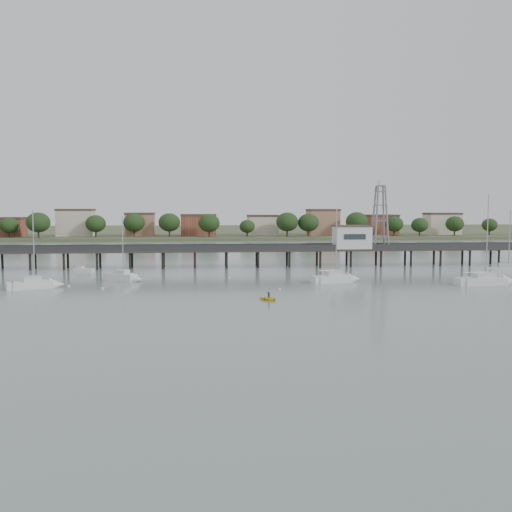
{
  "coord_description": "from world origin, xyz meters",
  "views": [
    {
      "loc": [
        -9.15,
        -66.19,
        13.2
      ],
      "look_at": [
        1.41,
        42.0,
        4.0
      ],
      "focal_mm": 40.0,
      "sensor_mm": 36.0,
      "label": 1
    }
  ],
  "objects_px": {
    "pier": "(242,250)",
    "white_tender": "(84,271)",
    "sailboat_d": "(493,281)",
    "sailboat_f": "(41,284)",
    "lattice_tower": "(380,217)",
    "sailboat_b": "(127,278)",
    "yellow_dinghy": "(269,300)",
    "sailboat_c": "(341,279)"
  },
  "relations": [
    {
      "from": "pier",
      "to": "white_tender",
      "type": "distance_m",
      "value": 34.06
    },
    {
      "from": "sailboat_d",
      "to": "sailboat_f",
      "type": "relative_size",
      "value": 1.22
    },
    {
      "from": "sailboat_f",
      "to": "white_tender",
      "type": "xyz_separation_m",
      "value": [
        2.48,
        22.2,
        -0.17
      ]
    },
    {
      "from": "lattice_tower",
      "to": "white_tender",
      "type": "distance_m",
      "value": 65.78
    },
    {
      "from": "sailboat_b",
      "to": "white_tender",
      "type": "relative_size",
      "value": 2.9
    },
    {
      "from": "lattice_tower",
      "to": "sailboat_d",
      "type": "distance_m",
      "value": 36.04
    },
    {
      "from": "sailboat_f",
      "to": "yellow_dinghy",
      "type": "xyz_separation_m",
      "value": [
        35.91,
        -15.62,
        -0.64
      ]
    },
    {
      "from": "pier",
      "to": "sailboat_f",
      "type": "height_order",
      "value": "sailboat_f"
    },
    {
      "from": "lattice_tower",
      "to": "sailboat_b",
      "type": "bearing_deg",
      "value": -157.56
    },
    {
      "from": "sailboat_c",
      "to": "sailboat_b",
      "type": "xyz_separation_m",
      "value": [
        -38.11,
        5.26,
        0.01
      ]
    },
    {
      "from": "sailboat_c",
      "to": "sailboat_b",
      "type": "relative_size",
      "value": 1.13
    },
    {
      "from": "lattice_tower",
      "to": "sailboat_b",
      "type": "relative_size",
      "value": 1.26
    },
    {
      "from": "sailboat_c",
      "to": "yellow_dinghy",
      "type": "relative_size",
      "value": 4.63
    },
    {
      "from": "sailboat_b",
      "to": "sailboat_f",
      "type": "bearing_deg",
      "value": -117.52
    },
    {
      "from": "sailboat_d",
      "to": "yellow_dinghy",
      "type": "relative_size",
      "value": 5.52
    },
    {
      "from": "pier",
      "to": "white_tender",
      "type": "relative_size",
      "value": 35.37
    },
    {
      "from": "sailboat_d",
      "to": "sailboat_b",
      "type": "distance_m",
      "value": 64.41
    },
    {
      "from": "sailboat_c",
      "to": "sailboat_f",
      "type": "bearing_deg",
      "value": 169.53
    },
    {
      "from": "sailboat_c",
      "to": "sailboat_b",
      "type": "bearing_deg",
      "value": 158.61
    },
    {
      "from": "pier",
      "to": "white_tender",
      "type": "bearing_deg",
      "value": -166.17
    },
    {
      "from": "sailboat_f",
      "to": "pier",
      "type": "bearing_deg",
      "value": 16.5
    },
    {
      "from": "lattice_tower",
      "to": "pier",
      "type": "bearing_deg",
      "value": -180.0
    },
    {
      "from": "lattice_tower",
      "to": "sailboat_f",
      "type": "bearing_deg",
      "value": -155.63
    },
    {
      "from": "sailboat_f",
      "to": "sailboat_d",
      "type": "bearing_deg",
      "value": -26.22
    },
    {
      "from": "lattice_tower",
      "to": "sailboat_b",
      "type": "height_order",
      "value": "lattice_tower"
    },
    {
      "from": "sailboat_d",
      "to": "sailboat_f",
      "type": "height_order",
      "value": "sailboat_d"
    },
    {
      "from": "yellow_dinghy",
      "to": "white_tender",
      "type": "bearing_deg",
      "value": 95.17
    },
    {
      "from": "sailboat_f",
      "to": "yellow_dinghy",
      "type": "relative_size",
      "value": 4.54
    },
    {
      "from": "yellow_dinghy",
      "to": "sailboat_d",
      "type": "bearing_deg",
      "value": -18.79
    },
    {
      "from": "lattice_tower",
      "to": "sailboat_c",
      "type": "xyz_separation_m",
      "value": [
        -15.9,
        -27.57,
        -10.46
      ]
    },
    {
      "from": "sailboat_b",
      "to": "white_tender",
      "type": "height_order",
      "value": "sailboat_b"
    },
    {
      "from": "sailboat_b",
      "to": "lattice_tower",
      "type": "bearing_deg",
      "value": 53.11
    },
    {
      "from": "sailboat_d",
      "to": "white_tender",
      "type": "height_order",
      "value": "sailboat_d"
    },
    {
      "from": "yellow_dinghy",
      "to": "lattice_tower",
      "type": "bearing_deg",
      "value": 19.69
    },
    {
      "from": "pier",
      "to": "sailboat_c",
      "type": "distance_m",
      "value": 31.84
    },
    {
      "from": "sailboat_b",
      "to": "yellow_dinghy",
      "type": "distance_m",
      "value": 32.99
    },
    {
      "from": "pier",
      "to": "sailboat_b",
      "type": "distance_m",
      "value": 31.85
    },
    {
      "from": "sailboat_d",
      "to": "sailboat_b",
      "type": "xyz_separation_m",
      "value": [
        -63.49,
        10.84,
        0.02
      ]
    },
    {
      "from": "pier",
      "to": "lattice_tower",
      "type": "height_order",
      "value": "lattice_tower"
    },
    {
      "from": "sailboat_c",
      "to": "pier",
      "type": "bearing_deg",
      "value": 105.97
    },
    {
      "from": "sailboat_f",
      "to": "white_tender",
      "type": "height_order",
      "value": "sailboat_f"
    },
    {
      "from": "white_tender",
      "to": "yellow_dinghy",
      "type": "distance_m",
      "value": 50.48
    }
  ]
}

